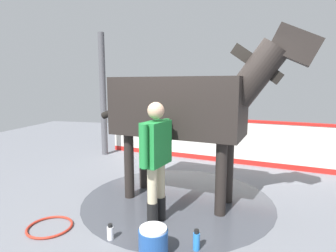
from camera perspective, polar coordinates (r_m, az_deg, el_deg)
name	(u,v)px	position (r m, az deg, el deg)	size (l,w,h in m)	color
ground_plane	(179,200)	(4.72, 2.34, -14.93)	(16.00, 16.00, 0.02)	slate
wet_patch	(178,199)	(4.72, 1.97, -14.77)	(3.08, 3.08, 0.00)	#42444C
barrier_wall	(216,141)	(6.85, 9.94, -3.16)	(5.81, 1.22, 1.06)	silver
roof_post_far	(103,95)	(7.47, -13.21, 6.19)	(0.16, 0.16, 3.17)	#4C4C51
horse	(186,106)	(4.30, 3.65, 4.10)	(3.38, 1.27, 2.65)	black
handler	(156,155)	(3.69, -2.45, -5.99)	(0.34, 0.65, 1.65)	black
wash_bucket	(153,241)	(3.31, -3.13, -22.62)	(0.33, 0.33, 0.33)	#1E478C
bottle_shampoo	(110,232)	(3.68, -11.77, -20.62)	(0.08, 0.08, 0.20)	white
bottle_spray	(196,241)	(3.43, 5.87, -22.38)	(0.08, 0.08, 0.25)	blue
hose_coil	(50,227)	(4.18, -23.13, -18.53)	(0.59, 0.59, 0.03)	#B72D1E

